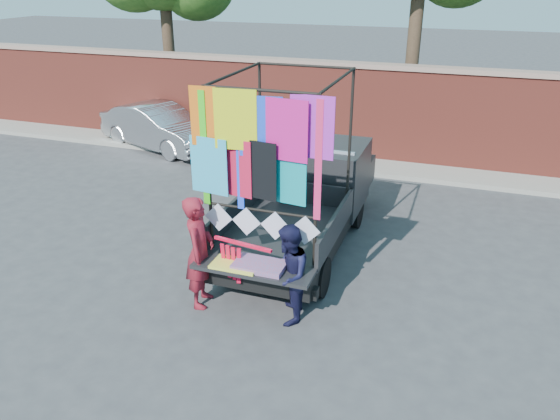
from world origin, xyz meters
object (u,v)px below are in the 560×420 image
(sedan, at_px, (159,127))
(man, at_px, (288,275))
(pickup_truck, at_px, (310,193))
(woman, at_px, (200,252))

(sedan, bearing_deg, man, -118.38)
(pickup_truck, distance_m, man, 2.97)
(woman, distance_m, man, 1.42)
(sedan, xyz_separation_m, man, (6.26, -6.90, 0.13))
(sedan, relative_size, man, 2.53)
(sedan, bearing_deg, pickup_truck, -105.39)
(pickup_truck, relative_size, woman, 2.98)
(pickup_truck, distance_m, sedan, 6.98)
(sedan, distance_m, woman, 8.44)
(man, bearing_deg, woman, -102.64)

